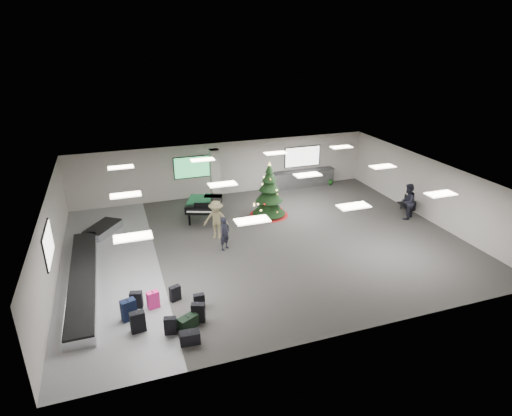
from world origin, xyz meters
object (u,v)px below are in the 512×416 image
object	(u,v)px
grand_piano	(204,204)
traveler_a	(225,233)
baggage_carousel	(88,267)
potted_plant_left	(270,186)
service_counter	(303,178)
traveler_bench	(407,201)
potted_plant_right	(330,178)
bench	(407,204)
pink_suitcase	(153,300)
traveler_b	(216,220)
christmas_tree	(269,197)

from	to	relation	value
grand_piano	traveler_a	world-z (taller)	traveler_a
baggage_carousel	potted_plant_left	size ratio (longest dim) A/B	12.09
traveler_a	baggage_carousel	bearing A→B (deg)	144.76
service_counter	traveler_bench	distance (m)	7.06
grand_piano	potted_plant_right	world-z (taller)	grand_piano
baggage_carousel	bench	distance (m)	16.46
traveler_a	potted_plant_left	size ratio (longest dim) A/B	1.96
grand_piano	potted_plant_left	distance (m)	5.50
service_counter	pink_suitcase	bearing A→B (deg)	-136.22
grand_piano	baggage_carousel	bearing A→B (deg)	-126.52
traveler_b	christmas_tree	bearing A→B (deg)	56.00
grand_piano	traveler_b	size ratio (longest dim) A/B	1.37
pink_suitcase	potted_plant_left	distance (m)	12.75
christmas_tree	traveler_a	xyz separation A→B (m)	(-3.26, -3.02, -0.24)
pink_suitcase	grand_piano	distance (m)	7.84
bench	potted_plant_left	bearing A→B (deg)	150.25
baggage_carousel	potted_plant_left	distance (m)	12.25
christmas_tree	potted_plant_right	xyz separation A→B (m)	(5.49, 3.41, -0.60)
service_counter	potted_plant_left	xyz separation A→B (m)	(-2.40, -0.34, -0.15)
pink_suitcase	christmas_tree	world-z (taller)	christmas_tree
grand_piano	bench	size ratio (longest dim) A/B	1.89
bench	traveler_a	distance (m)	10.59
traveler_bench	service_counter	bearing A→B (deg)	-97.94
traveler_a	service_counter	bearing A→B (deg)	7.18
grand_piano	potted_plant_left	bearing A→B (deg)	51.29
service_counter	grand_piano	distance (m)	7.79
traveler_a	traveler_b	xyz separation A→B (m)	(-0.09, 1.22, 0.17)
pink_suitcase	christmas_tree	xyz separation A→B (m)	(6.87, 6.53, 0.70)
christmas_tree	potted_plant_left	xyz separation A→B (m)	(1.30, 3.26, -0.62)
service_counter	traveler_bench	bearing A→B (deg)	-64.80
baggage_carousel	traveler_b	bearing A→B (deg)	13.02
potted_plant_left	traveler_b	bearing A→B (deg)	-132.59
bench	traveler_bench	bearing A→B (deg)	-118.79
baggage_carousel	traveler_a	xyz separation A→B (m)	(5.88, 0.12, 0.57)
christmas_tree	potted_plant_right	size ratio (longest dim) A/B	3.56
traveler_a	potted_plant_left	distance (m)	7.77
grand_piano	potted_plant_right	size ratio (longest dim) A/B	3.11
bench	pink_suitcase	bearing A→B (deg)	-150.56
baggage_carousel	potted_plant_right	distance (m)	16.03
service_counter	bench	size ratio (longest dim) A/B	2.93
traveler_bench	bench	bearing A→B (deg)	-163.98
baggage_carousel	potted_plant_left	world-z (taller)	potted_plant_left
traveler_bench	baggage_carousel	bearing A→B (deg)	-31.84
service_counter	traveler_b	xyz separation A→B (m)	(-7.05, -5.39, 0.41)
grand_piano	traveler_a	distance (m)	3.52
pink_suitcase	traveler_a	size ratio (longest dim) A/B	0.43
pink_suitcase	baggage_carousel	bearing A→B (deg)	109.62
christmas_tree	potted_plant_left	bearing A→B (deg)	68.24
traveler_a	potted_plant_right	world-z (taller)	traveler_a
traveler_a	traveler_bench	bearing A→B (deg)	-34.98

